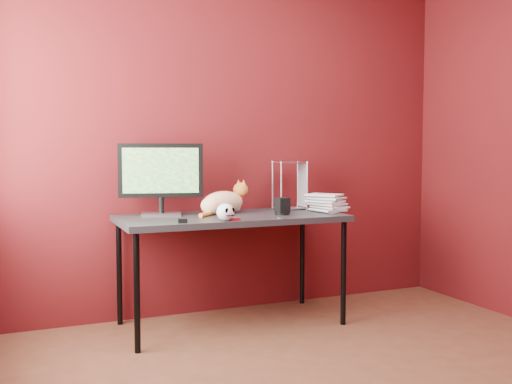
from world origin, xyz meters
name	(u,v)px	position (x,y,z in m)	size (l,w,h in m)	color
room	(367,92)	(0.00, 0.00, 1.45)	(3.52, 3.52, 2.61)	#512C1B
desk	(231,223)	(-0.15, 1.37, 0.70)	(1.50, 0.70, 0.75)	black
monitor	(161,176)	(-0.59, 1.51, 1.02)	(0.55, 0.24, 0.48)	#B5B5BA
cat	(223,202)	(-0.17, 1.48, 0.83)	(0.44, 0.33, 0.23)	orange
skull_mug	(225,212)	(-0.30, 1.08, 0.81)	(0.11, 0.12, 0.11)	white
speaker	(282,207)	(0.18, 1.26, 0.80)	(0.10, 0.10, 0.12)	black
book_stack	(319,111)	(0.48, 1.30, 1.46)	(0.28, 0.29, 1.42)	beige
wire_rack	(290,185)	(0.39, 1.57, 0.93)	(0.22, 0.18, 0.36)	#B5B5BA
pocket_knife	(234,219)	(-0.24, 1.08, 0.76)	(0.08, 0.02, 0.02)	#AC0D17
black_gadget	(183,221)	(-0.57, 1.08, 0.76)	(0.05, 0.03, 0.03)	black
washer	(280,218)	(0.08, 1.08, 0.75)	(0.04, 0.04, 0.00)	#B5B5BA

